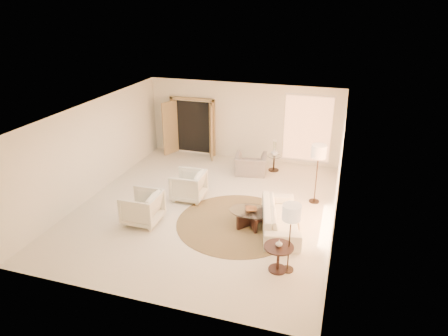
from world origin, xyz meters
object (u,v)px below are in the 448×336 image
(armchair_right, at_px, (142,206))
(bowl, at_px, (251,209))
(floor_lamp_near, at_px, (319,154))
(side_table, at_px, (274,162))
(coffee_table, at_px, (251,216))
(side_vase, at_px, (274,152))
(armchair_left, at_px, (188,184))
(floor_lamp_far, at_px, (291,215))
(sofa, at_px, (280,217))
(accent_chair, at_px, (251,161))
(end_table, at_px, (278,254))
(end_vase, at_px, (279,243))

(armchair_right, height_order, bowl, armchair_right)
(floor_lamp_near, bearing_deg, side_table, 128.87)
(coffee_table, xyz_separation_m, side_vase, (-0.11, 3.77, 0.40))
(armchair_right, bearing_deg, armchair_left, 157.82)
(side_table, xyz_separation_m, floor_lamp_far, (1.32, -5.36, 1.04))
(sofa, distance_m, accent_chair, 3.54)
(sofa, relative_size, coffee_table, 1.79)
(floor_lamp_near, height_order, side_vase, floor_lamp_near)
(end_table, bearing_deg, end_vase, 0.00)
(end_table, height_order, side_table, end_table)
(armchair_right, height_order, end_vase, armchair_right)
(armchair_left, relative_size, end_vase, 5.98)
(sofa, height_order, accent_chair, accent_chair)
(bowl, bearing_deg, sofa, 5.19)
(sofa, relative_size, end_table, 3.46)
(armchair_right, xyz_separation_m, floor_lamp_far, (3.98, -0.91, 0.90))
(accent_chair, relative_size, side_vase, 4.01)
(bowl, bearing_deg, end_vase, -58.74)
(armchair_left, relative_size, floor_lamp_far, 0.58)
(armchair_right, xyz_separation_m, coffee_table, (2.77, 0.68, -0.20))
(end_table, bearing_deg, floor_lamp_far, 15.95)
(bowl, bearing_deg, floor_lamp_far, -52.77)
(floor_lamp_far, bearing_deg, floor_lamp_near, 85.85)
(side_table, bearing_deg, accent_chair, -143.32)
(side_table, relative_size, floor_lamp_near, 0.31)
(armchair_right, relative_size, coffee_table, 0.75)
(floor_lamp_far, xyz_separation_m, end_vase, (-0.21, -0.06, -0.68))
(accent_chair, distance_m, end_table, 5.22)
(floor_lamp_near, bearing_deg, accent_chair, 147.80)
(floor_lamp_far, bearing_deg, coffee_table, 127.23)
(side_table, bearing_deg, floor_lamp_far, -76.19)
(armchair_right, distance_m, bowl, 2.85)
(armchair_left, height_order, accent_chair, armchair_left)
(accent_chair, bearing_deg, side_vase, -153.18)
(coffee_table, xyz_separation_m, floor_lamp_far, (1.21, -1.59, 1.10))
(sofa, xyz_separation_m, side_table, (-0.85, 3.70, 0.00))
(end_vase, bearing_deg, armchair_right, 165.61)
(armchair_right, xyz_separation_m, side_vase, (2.66, 4.45, 0.20))
(sofa, bearing_deg, armchair_left, 59.68)
(armchair_left, distance_m, side_table, 3.48)
(end_table, height_order, end_vase, end_vase)
(armchair_right, height_order, side_vase, armchair_right)
(sofa, height_order, end_table, sofa)
(armchair_right, xyz_separation_m, end_vase, (3.77, -0.97, 0.21))
(sofa, relative_size, accent_chair, 2.15)
(side_table, distance_m, side_vase, 0.34)
(sofa, distance_m, armchair_left, 3.00)
(bowl, bearing_deg, armchair_left, 156.16)
(coffee_table, distance_m, end_vase, 1.98)
(sofa, relative_size, bowl, 7.20)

